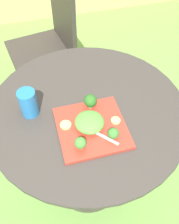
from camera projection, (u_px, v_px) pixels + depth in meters
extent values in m
plane|color=#669342|center=(88.00, 180.00, 1.73)|extent=(12.00, 12.00, 0.00)
cylinder|color=#38332D|center=(87.00, 109.00, 1.17)|extent=(0.90, 0.90, 0.02)
cylinder|color=#38332D|center=(88.00, 150.00, 1.44)|extent=(0.06, 0.06, 0.68)
cylinder|color=#38332D|center=(88.00, 178.00, 1.71)|extent=(0.44, 0.44, 0.04)
cube|color=#332D28|center=(40.00, 51.00, 1.92)|extent=(0.51, 0.51, 0.03)
cube|color=#332D28|center=(63.00, 16.00, 1.79)|extent=(0.10, 0.42, 0.45)
cylinder|color=#332D28|center=(17.00, 66.00, 2.14)|extent=(0.02, 0.02, 0.43)
cylinder|color=#332D28|center=(29.00, 95.00, 1.93)|extent=(0.02, 0.02, 0.43)
cylinder|color=#332D28|center=(57.00, 55.00, 2.24)|extent=(0.02, 0.02, 0.43)
cylinder|color=#332D28|center=(73.00, 81.00, 2.03)|extent=(0.02, 0.02, 0.43)
cube|color=#AD3323|center=(92.00, 128.00, 1.08)|extent=(0.28, 0.28, 0.01)
cylinder|color=#236BA8|center=(28.00, 103.00, 1.09)|extent=(0.08, 0.08, 0.13)
cylinder|color=#1E5B8F|center=(29.00, 106.00, 1.11)|extent=(0.07, 0.07, 0.09)
cube|color=silver|center=(107.00, 138.00, 1.03)|extent=(0.08, 0.09, 0.00)
cube|color=silver|center=(90.00, 130.00, 1.06)|extent=(0.05, 0.05, 0.00)
ellipsoid|color=#519338|center=(89.00, 122.00, 1.06)|extent=(0.12, 0.12, 0.04)
cylinder|color=#99B770|center=(81.00, 147.00, 1.00)|extent=(0.02, 0.02, 0.01)
sphere|color=#427F33|center=(80.00, 143.00, 0.98)|extent=(0.05, 0.05, 0.05)
cylinder|color=#99B770|center=(113.00, 137.00, 1.04)|extent=(0.02, 0.02, 0.01)
sphere|color=#38752D|center=(113.00, 133.00, 1.02)|extent=(0.05, 0.05, 0.05)
cylinder|color=#99B770|center=(90.00, 106.00, 1.14)|extent=(0.02, 0.02, 0.01)
sphere|color=#285B1E|center=(90.00, 101.00, 1.12)|extent=(0.06, 0.06, 0.06)
cylinder|color=#8EB766|center=(116.00, 121.00, 1.09)|extent=(0.04, 0.04, 0.01)
cylinder|color=#8EB766|center=(66.00, 125.00, 1.07)|extent=(0.05, 0.05, 0.01)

